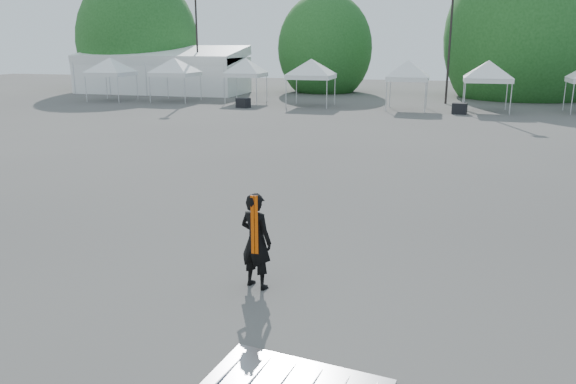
# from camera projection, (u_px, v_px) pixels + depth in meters

# --- Properties ---
(ground) EXTENTS (120.00, 120.00, 0.00)m
(ground) POSITION_uv_depth(u_px,v_px,m) (304.00, 236.00, 13.14)
(ground) COLOR #474442
(ground) RESTS_ON ground
(marquee) EXTENTS (15.00, 6.25, 4.23)m
(marquee) POSITION_uv_depth(u_px,v_px,m) (162.00, 71.00, 50.93)
(marquee) COLOR white
(marquee) RESTS_ON ground
(light_pole_west) EXTENTS (0.60, 0.25, 10.30)m
(light_pole_west) POSITION_uv_depth(u_px,v_px,m) (196.00, 27.00, 47.99)
(light_pole_west) COLOR black
(light_pole_west) RESTS_ON ground
(light_pole_east) EXTENTS (0.60, 0.25, 9.80)m
(light_pole_east) POSITION_uv_depth(u_px,v_px,m) (451.00, 27.00, 40.75)
(light_pole_east) COLOR black
(light_pole_east) RESTS_ON ground
(tree_far_w) EXTENTS (4.80, 4.80, 7.30)m
(tree_far_w) POSITION_uv_depth(u_px,v_px,m) (138.00, 42.00, 54.10)
(tree_far_w) COLOR #382314
(tree_far_w) RESTS_ON ground
(tree_mid_w) EXTENTS (4.16, 4.16, 6.33)m
(tree_mid_w) POSITION_uv_depth(u_px,v_px,m) (325.00, 49.00, 51.46)
(tree_mid_w) COLOR #382314
(tree_mid_w) RESTS_ON ground
(tree_mid_e) EXTENTS (5.12, 5.12, 7.79)m
(tree_mid_e) POSITION_uv_depth(u_px,v_px,m) (526.00, 38.00, 45.89)
(tree_mid_e) COLOR #382314
(tree_mid_e) RESTS_ON ground
(tent_a) EXTENTS (4.25, 4.25, 3.88)m
(tent_a) POSITION_uv_depth(u_px,v_px,m) (110.00, 61.00, 43.59)
(tent_a) COLOR silver
(tent_a) RESTS_ON ground
(tent_b) EXTENTS (4.39, 4.39, 3.88)m
(tent_b) POSITION_uv_depth(u_px,v_px,m) (175.00, 61.00, 43.05)
(tent_b) COLOR silver
(tent_b) RESTS_ON ground
(tent_c) EXTENTS (3.82, 3.82, 3.88)m
(tent_c) POSITION_uv_depth(u_px,v_px,m) (246.00, 62.00, 42.28)
(tent_c) COLOR silver
(tent_c) RESTS_ON ground
(tent_d) EXTENTS (4.42, 4.42, 3.88)m
(tent_d) POSITION_uv_depth(u_px,v_px,m) (311.00, 63.00, 39.90)
(tent_d) COLOR silver
(tent_d) RESTS_ON ground
(tent_e) EXTENTS (3.86, 3.86, 3.88)m
(tent_e) POSITION_uv_depth(u_px,v_px,m) (409.00, 64.00, 37.60)
(tent_e) COLOR silver
(tent_e) RESTS_ON ground
(tent_f) EXTENTS (4.24, 4.24, 3.88)m
(tent_f) POSITION_uv_depth(u_px,v_px,m) (489.00, 64.00, 36.44)
(tent_f) COLOR silver
(tent_f) RESTS_ON ground
(man) EXTENTS (0.76, 0.63, 1.80)m
(man) POSITION_uv_depth(u_px,v_px,m) (256.00, 241.00, 10.18)
(man) COLOR black
(man) RESTS_ON ground
(crate_west) EXTENTS (1.01, 0.89, 0.67)m
(crate_west) POSITION_uv_depth(u_px,v_px,m) (243.00, 103.00, 39.42)
(crate_west) COLOR black
(crate_west) RESTS_ON ground
(crate_mid) EXTENTS (0.98, 0.81, 0.70)m
(crate_mid) POSITION_uv_depth(u_px,v_px,m) (460.00, 109.00, 35.89)
(crate_mid) COLOR black
(crate_mid) RESTS_ON ground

